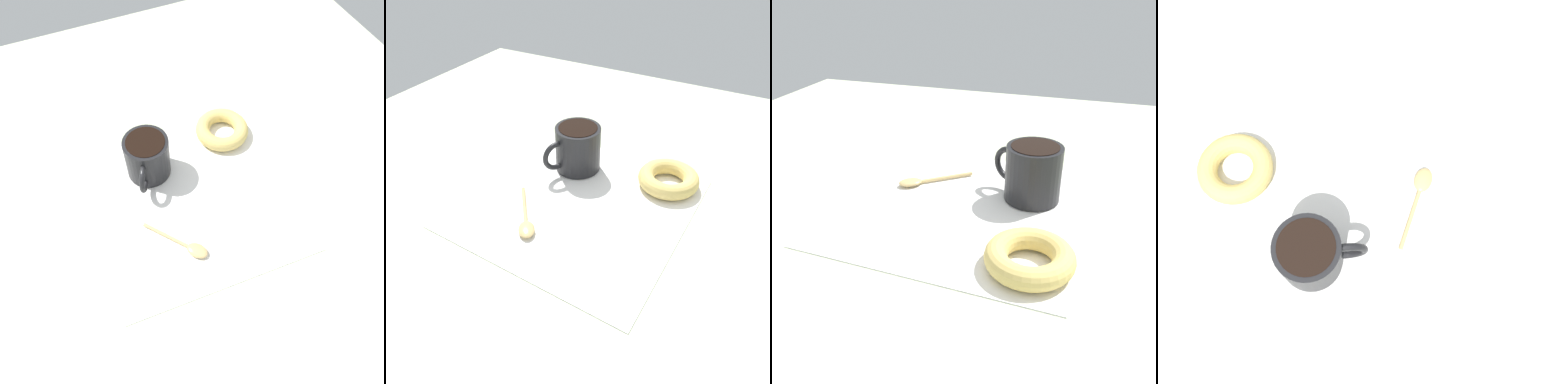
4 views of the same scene
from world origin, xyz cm
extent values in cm
cube|color=beige|center=(0.00, 0.00, -1.00)|extent=(120.00, 120.00, 2.00)
cube|color=white|center=(-0.51, -2.52, 0.15)|extent=(35.43, 35.43, 0.30)
cylinder|color=black|center=(4.26, -11.27, 4.31)|extent=(7.93, 7.93, 8.02)
cylinder|color=black|center=(4.26, -11.27, 8.12)|extent=(6.73, 6.73, 0.60)
torus|color=black|center=(6.27, -7.34, 4.31)|extent=(3.26, 5.21, 5.39)
torus|color=#E5C66B|center=(-11.83, -13.78, 1.64)|extent=(10.25, 10.25, 2.69)
ellipsoid|color=#D8B772|center=(2.81, 7.19, 0.75)|extent=(4.11, 4.31, 0.90)
cylinder|color=#D8B772|center=(6.23, 2.82, 0.58)|extent=(6.13, 7.63, 0.56)
camera|label=1|loc=(13.35, 29.09, 56.71)|focal=35.00mm
camera|label=2|loc=(-22.80, 38.37, 39.13)|focal=35.00mm
camera|label=3|loc=(-50.55, -18.54, 30.28)|focal=40.00mm
camera|label=4|loc=(15.67, -12.64, 54.96)|focal=40.00mm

